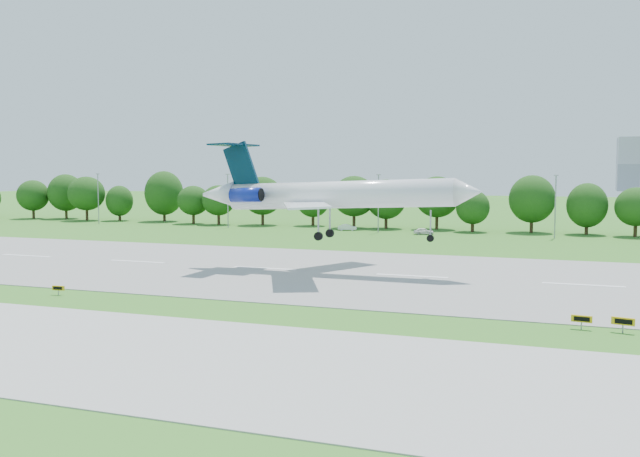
{
  "coord_description": "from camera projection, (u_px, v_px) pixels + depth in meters",
  "views": [
    {
      "loc": [
        19.3,
        -61.17,
        13.38
      ],
      "look_at": [
        -9.58,
        18.0,
        6.27
      ],
      "focal_mm": 40.0,
      "sensor_mm": 36.0,
      "label": 1
    }
  ],
  "objects": [
    {
      "name": "light_poles",
      "position": [
        463.0,
        204.0,
        142.06
      ],
      "size": [
        175.9,
        0.25,
        12.19
      ],
      "color": "gray",
      "rests_on": "ground"
    },
    {
      "name": "ground",
      "position": [
        351.0,
        315.0,
        64.98
      ],
      "size": [
        600.0,
        600.0,
        0.0
      ],
      "primitive_type": "plane",
      "color": "#2E691B",
      "rests_on": "ground"
    },
    {
      "name": "runway",
      "position": [
        412.0,
        276.0,
        88.38
      ],
      "size": [
        400.0,
        45.0,
        0.08
      ],
      "primitive_type": "cube",
      "color": "gray",
      "rests_on": "ground"
    },
    {
      "name": "taxiway",
      "position": [
        271.0,
        366.0,
        48.13
      ],
      "size": [
        400.0,
        23.0,
        0.08
      ],
      "primitive_type": "cube",
      "color": "#ADADA8",
      "rests_on": "ground"
    },
    {
      "name": "taxi_sign_right",
      "position": [
        623.0,
        322.0,
        57.99
      ],
      "size": [
        1.82,
        0.58,
        1.28
      ],
      "rotation": [
        0.0,
        0.0,
        -0.21
      ],
      "color": "gray",
      "rests_on": "ground"
    },
    {
      "name": "service_vehicle_b",
      "position": [
        424.0,
        231.0,
        144.53
      ],
      "size": [
        4.33,
        2.83,
        1.37
      ],
      "primitive_type": "imported",
      "rotation": [
        0.0,
        0.0,
        1.9
      ],
      "color": "silver",
      "rests_on": "ground"
    },
    {
      "name": "taxi_sign_centre",
      "position": [
        582.0,
        319.0,
        59.28
      ],
      "size": [
        1.7,
        0.38,
        1.18
      ],
      "rotation": [
        0.0,
        0.0,
        -0.11
      ],
      "color": "gray",
      "rests_on": "ground"
    },
    {
      "name": "airliner",
      "position": [
        325.0,
        194.0,
        91.45
      ],
      "size": [
        37.67,
        27.56,
        12.74
      ],
      "rotation": [
        0.0,
        -0.03,
        -0.0
      ],
      "color": "white",
      "rests_on": "ground"
    },
    {
      "name": "tree_line",
      "position": [
        482.0,
        203.0,
        150.58
      ],
      "size": [
        288.4,
        8.4,
        10.4
      ],
      "color": "#382314",
      "rests_on": "ground"
    },
    {
      "name": "taxi_sign_left",
      "position": [
        58.0,
        288.0,
        75.37
      ],
      "size": [
        1.44,
        0.32,
        1.0
      ],
      "rotation": [
        0.0,
        0.0,
        0.1
      ],
      "color": "gray",
      "rests_on": "ground"
    },
    {
      "name": "service_vehicle_a",
      "position": [
        347.0,
        227.0,
        154.3
      ],
      "size": [
        4.25,
        2.35,
        1.33
      ],
      "primitive_type": "imported",
      "rotation": [
        0.0,
        0.0,
        1.82
      ],
      "color": "silver",
      "rests_on": "ground"
    }
  ]
}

